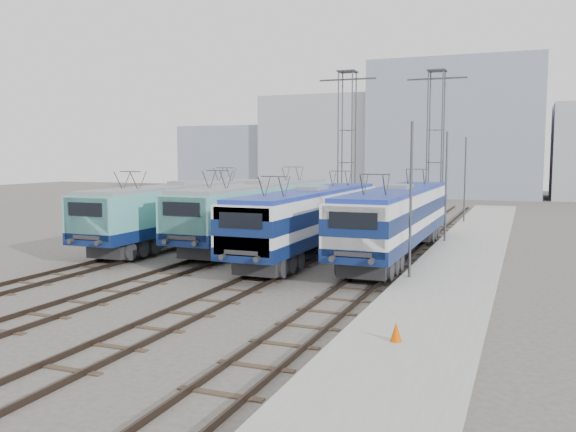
{
  "coord_description": "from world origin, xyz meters",
  "views": [
    {
      "loc": [
        13.24,
        -24.17,
        5.55
      ],
      "look_at": [
        0.97,
        7.0,
        2.22
      ],
      "focal_mm": 38.0,
      "sensor_mm": 36.0,
      "label": 1
    }
  ],
  "objects_px": {
    "locomotive_center_right": "(311,215)",
    "mast_mid": "(446,189)",
    "locomotive_far_left": "(183,208)",
    "catenary_tower_west": "(347,141)",
    "safety_cone": "(396,332)",
    "locomotive_center_left": "(259,208)",
    "mast_rear": "(465,181)",
    "catenary_tower_east": "(435,141)",
    "locomotive_far_right": "(398,215)",
    "mast_front": "(411,203)"
  },
  "relations": [
    {
      "from": "mast_front",
      "to": "mast_mid",
      "type": "height_order",
      "value": "same"
    },
    {
      "from": "safety_cone",
      "to": "mast_mid",
      "type": "bearing_deg",
      "value": 93.55
    },
    {
      "from": "catenary_tower_west",
      "to": "mast_mid",
      "type": "bearing_deg",
      "value": -42.93
    },
    {
      "from": "mast_rear",
      "to": "safety_cone",
      "type": "xyz_separation_m",
      "value": [
        1.33,
        -33.39,
        -2.92
      ]
    },
    {
      "from": "catenary_tower_west",
      "to": "catenary_tower_east",
      "type": "xyz_separation_m",
      "value": [
        6.5,
        2.0,
        0.0
      ]
    },
    {
      "from": "catenary_tower_west",
      "to": "mast_mid",
      "type": "xyz_separation_m",
      "value": [
        8.6,
        -8.0,
        -3.14
      ]
    },
    {
      "from": "locomotive_center_right",
      "to": "mast_front",
      "type": "relative_size",
      "value": 2.57
    },
    {
      "from": "catenary_tower_east",
      "to": "mast_rear",
      "type": "bearing_deg",
      "value": 43.6
    },
    {
      "from": "catenary_tower_east",
      "to": "catenary_tower_west",
      "type": "bearing_deg",
      "value": -162.9
    },
    {
      "from": "mast_mid",
      "to": "catenary_tower_east",
      "type": "bearing_deg",
      "value": 101.86
    },
    {
      "from": "mast_rear",
      "to": "safety_cone",
      "type": "relative_size",
      "value": 12.41
    },
    {
      "from": "locomotive_far_left",
      "to": "mast_mid",
      "type": "xyz_separation_m",
      "value": [
        15.35,
        5.35,
        1.21
      ]
    },
    {
      "from": "mast_mid",
      "to": "locomotive_center_right",
      "type": "bearing_deg",
      "value": -133.09
    },
    {
      "from": "locomotive_center_right",
      "to": "mast_mid",
      "type": "height_order",
      "value": "mast_mid"
    },
    {
      "from": "mast_front",
      "to": "mast_rear",
      "type": "distance_m",
      "value": 24.0
    },
    {
      "from": "catenary_tower_west",
      "to": "safety_cone",
      "type": "bearing_deg",
      "value": -71.34
    },
    {
      "from": "locomotive_center_right",
      "to": "safety_cone",
      "type": "height_order",
      "value": "locomotive_center_right"
    },
    {
      "from": "locomotive_center_right",
      "to": "catenary_tower_east",
      "type": "relative_size",
      "value": 1.5
    },
    {
      "from": "locomotive_center_left",
      "to": "mast_rear",
      "type": "xyz_separation_m",
      "value": [
        10.85,
        15.75,
        1.18
      ]
    },
    {
      "from": "locomotive_center_right",
      "to": "catenary_tower_west",
      "type": "xyz_separation_m",
      "value": [
        -2.25,
        14.79,
        4.35
      ]
    },
    {
      "from": "catenary_tower_east",
      "to": "mast_front",
      "type": "relative_size",
      "value": 1.71
    },
    {
      "from": "locomotive_far_left",
      "to": "catenary_tower_east",
      "type": "xyz_separation_m",
      "value": [
        13.25,
        15.35,
        4.35
      ]
    },
    {
      "from": "mast_front",
      "to": "mast_mid",
      "type": "distance_m",
      "value": 12.0
    },
    {
      "from": "locomotive_far_left",
      "to": "locomotive_center_left",
      "type": "bearing_deg",
      "value": 19.56
    },
    {
      "from": "catenary_tower_west",
      "to": "safety_cone",
      "type": "relative_size",
      "value": 21.28
    },
    {
      "from": "locomotive_far_left",
      "to": "catenary_tower_west",
      "type": "bearing_deg",
      "value": 63.18
    },
    {
      "from": "locomotive_center_left",
      "to": "catenary_tower_east",
      "type": "distance_m",
      "value": 16.86
    },
    {
      "from": "mast_front",
      "to": "safety_cone",
      "type": "bearing_deg",
      "value": -81.96
    },
    {
      "from": "locomotive_far_left",
      "to": "mast_front",
      "type": "height_order",
      "value": "mast_front"
    },
    {
      "from": "mast_mid",
      "to": "safety_cone",
      "type": "height_order",
      "value": "mast_mid"
    },
    {
      "from": "catenary_tower_west",
      "to": "mast_mid",
      "type": "relative_size",
      "value": 1.71
    },
    {
      "from": "locomotive_center_right",
      "to": "safety_cone",
      "type": "relative_size",
      "value": 31.91
    },
    {
      "from": "catenary_tower_west",
      "to": "mast_rear",
      "type": "height_order",
      "value": "catenary_tower_west"
    },
    {
      "from": "catenary_tower_west",
      "to": "catenary_tower_east",
      "type": "bearing_deg",
      "value": 17.1
    },
    {
      "from": "locomotive_far_right",
      "to": "mast_mid",
      "type": "xyz_separation_m",
      "value": [
        1.85,
        5.47,
        1.14
      ]
    },
    {
      "from": "locomotive_center_right",
      "to": "safety_cone",
      "type": "distance_m",
      "value": 16.59
    },
    {
      "from": "locomotive_center_right",
      "to": "mast_mid",
      "type": "relative_size",
      "value": 2.57
    },
    {
      "from": "locomotive_far_right",
      "to": "safety_cone",
      "type": "xyz_separation_m",
      "value": [
        3.18,
        -15.93,
        -1.77
      ]
    },
    {
      "from": "locomotive_far_left",
      "to": "mast_mid",
      "type": "relative_size",
      "value": 2.63
    },
    {
      "from": "mast_rear",
      "to": "locomotive_center_right",
      "type": "bearing_deg",
      "value": -108.67
    },
    {
      "from": "locomotive_center_left",
      "to": "mast_rear",
      "type": "height_order",
      "value": "mast_rear"
    },
    {
      "from": "locomotive_far_left",
      "to": "mast_rear",
      "type": "xyz_separation_m",
      "value": [
        15.35,
        17.35,
        1.21
      ]
    },
    {
      "from": "locomotive_far_right",
      "to": "safety_cone",
      "type": "relative_size",
      "value": 32.8
    },
    {
      "from": "mast_mid",
      "to": "safety_cone",
      "type": "bearing_deg",
      "value": -86.45
    },
    {
      "from": "catenary_tower_east",
      "to": "mast_mid",
      "type": "distance_m",
      "value": 10.69
    },
    {
      "from": "locomotive_far_left",
      "to": "locomotive_far_right",
      "type": "xyz_separation_m",
      "value": [
        13.5,
        -0.12,
        0.06
      ]
    },
    {
      "from": "locomotive_far_left",
      "to": "locomotive_far_right",
      "type": "bearing_deg",
      "value": -0.49
    },
    {
      "from": "mast_rear",
      "to": "safety_cone",
      "type": "height_order",
      "value": "mast_rear"
    },
    {
      "from": "locomotive_center_right",
      "to": "catenary_tower_west",
      "type": "relative_size",
      "value": 1.5
    },
    {
      "from": "catenary_tower_east",
      "to": "mast_rear",
      "type": "distance_m",
      "value": 4.28
    }
  ]
}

